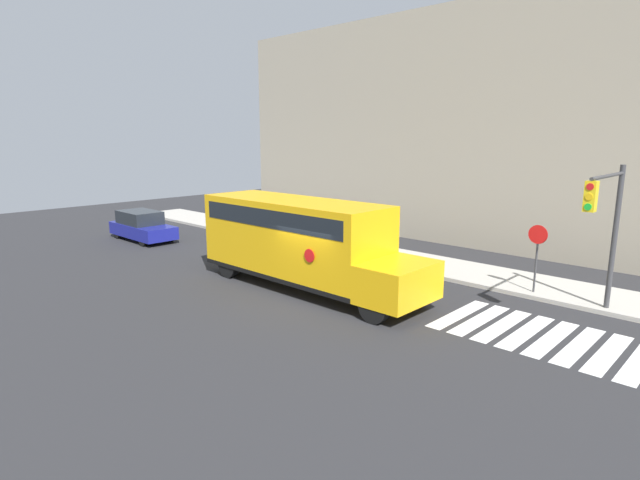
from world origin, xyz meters
TOP-DOWN VIEW (x-y plane):
  - ground_plane at (0.00, 0.00)m, footprint 60.00×60.00m
  - sidewalk_strip at (0.00, 6.50)m, footprint 44.00×3.00m
  - building_backdrop at (0.00, 13.00)m, footprint 32.00×4.00m
  - crosswalk_stripes at (6.73, 2.00)m, footprint 5.40×3.20m
  - school_bus at (-1.44, 0.65)m, footprint 9.34×2.57m
  - parked_car at (-13.76, 0.78)m, footprint 4.36×1.73m
  - stop_sign at (5.26, 5.45)m, footprint 0.65×0.10m
  - traffic_light at (7.55, 4.28)m, footprint 0.28×3.23m

SIDE VIEW (x-z plane):
  - ground_plane at x=0.00m, z-range 0.00..0.00m
  - crosswalk_stripes at x=6.73m, z-range 0.00..0.01m
  - sidewalk_strip at x=0.00m, z-range 0.00..0.15m
  - parked_car at x=-13.76m, z-range -0.02..1.54m
  - stop_sign at x=5.26m, z-range 0.39..2.91m
  - school_bus at x=-1.44m, z-range 0.22..3.43m
  - traffic_light at x=7.55m, z-range 0.79..5.42m
  - building_backdrop at x=0.00m, z-range 0.00..11.76m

